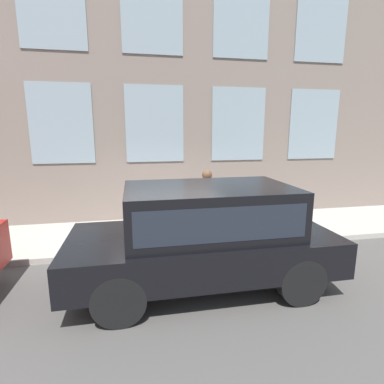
{
  "coord_description": "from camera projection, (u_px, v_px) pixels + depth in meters",
  "views": [
    {
      "loc": [
        -6.35,
        0.65,
        2.76
      ],
      "look_at": [
        0.88,
        -0.77,
        1.25
      ],
      "focal_mm": 28.0,
      "sensor_mm": 36.0,
      "label": 1
    }
  ],
  "objects": [
    {
      "name": "ground_plane",
      "position": [
        166.0,
        255.0,
        6.79
      ],
      "size": [
        80.0,
        80.0,
        0.0
      ],
      "primitive_type": "plane",
      "color": "#514F4C"
    },
    {
      "name": "sidewalk",
      "position": [
        161.0,
        233.0,
        8.0
      ],
      "size": [
        2.55,
        60.0,
        0.13
      ],
      "color": "#B2ADA3",
      "rests_on": "ground_plane"
    },
    {
      "name": "building_facade",
      "position": [
        153.0,
        49.0,
        8.37
      ],
      "size": [
        0.33,
        40.0,
        9.99
      ],
      "color": "gray",
      "rests_on": "ground_plane"
    },
    {
      "name": "fire_hydrant",
      "position": [
        176.0,
        223.0,
        7.37
      ],
      "size": [
        0.38,
        0.48,
        0.75
      ],
      "color": "#2D7260",
      "rests_on": "sidewalk"
    },
    {
      "name": "person",
      "position": [
        207.0,
        194.0,
        7.85
      ],
      "size": [
        0.4,
        0.26,
        1.64
      ],
      "rotation": [
        0.0,
        0.0,
        -0.42
      ],
      "color": "#998466",
      "rests_on": "sidewalk"
    },
    {
      "name": "parked_truck_black_near",
      "position": [
        206.0,
        229.0,
        5.27
      ],
      "size": [
        2.02,
        4.6,
        1.83
      ],
      "color": "black",
      "rests_on": "ground_plane"
    }
  ]
}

